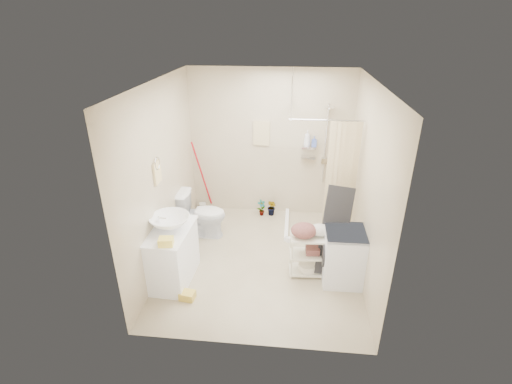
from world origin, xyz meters
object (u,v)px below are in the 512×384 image
Objects in this scene: vanity at (173,255)px; toilet at (202,214)px; laundry_rack at (309,251)px; washing_machine at (343,256)px.

vanity is 1.19m from toilet.
vanity is 1.22× the size of laundry_rack.
vanity and toilet have the same top height.
washing_machine is (2.18, -0.96, -0.01)m from toilet.
toilet is at bearing 149.40° from laundry_rack.
vanity is at bearing 174.83° from toilet.
toilet reaches higher than laundry_rack.
laundry_rack is at bearing -116.06° from toilet.
vanity is 1.16× the size of washing_machine.
vanity is 1.14× the size of toilet.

